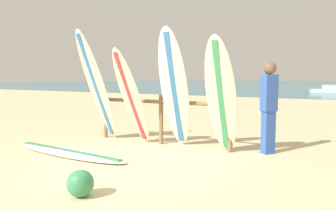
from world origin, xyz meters
The scene contains 11 objects.
ground_plane centered at (0.00, 0.00, 0.00)m, with size 120.00×120.00×0.00m, color beige.
ocean_water centered at (0.00, 58.00, 0.00)m, with size 120.00×80.00×0.01m, color teal.
surfboard_rack centered at (-0.48, 1.81, 0.69)m, with size 3.16×0.09×1.05m.
surfboard_leaning_far_left centered at (-1.88, 1.39, 1.22)m, with size 0.69×1.11×2.44m.
surfboard_leaning_left centered at (-0.92, 1.36, 1.00)m, with size 0.61×1.06×2.01m.
surfboard_leaning_center_left centered at (0.00, 1.52, 1.18)m, with size 0.70×1.09×2.36m.
surfboard_leaning_center centered at (0.97, 1.50, 1.08)m, with size 0.58×0.84×2.16m.
surfboard_lying_on_sand centered at (-1.53, 0.18, 0.04)m, with size 2.87×0.78×0.08m.
beachgoer_standing centered at (1.70, 2.06, 0.94)m, with size 0.30×0.32×1.71m.
small_boat_offshore centered at (1.38, 26.64, 0.26)m, with size 3.12×1.67×0.71m.
beach_ball centered at (0.24, -1.29, 0.16)m, with size 0.33×0.33×0.33m, color #388C59.
Camera 1 is at (3.02, -4.06, 1.44)m, focal length 34.66 mm.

